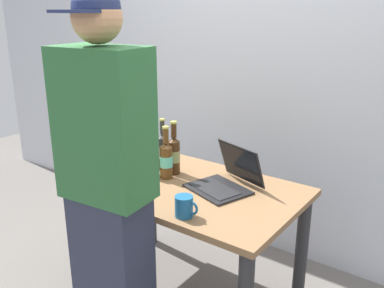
{
  "coord_description": "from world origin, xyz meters",
  "views": [
    {
      "loc": [
        1.31,
        -1.74,
        1.68
      ],
      "look_at": [
        0.04,
        0.0,
        0.98
      ],
      "focal_mm": 39.17,
      "sensor_mm": 36.0,
      "label": 1
    }
  ],
  "objects": [
    {
      "name": "laptop",
      "position": [
        0.2,
        0.1,
        0.78
      ],
      "size": [
        0.41,
        0.42,
        0.23
      ],
      "color": "black",
      "rests_on": "desk"
    },
    {
      "name": "coffee_mug",
      "position": [
        0.22,
        -0.31,
        0.78
      ],
      "size": [
        0.13,
        0.09,
        0.1
      ],
      "color": "#19598C",
      "rests_on": "desk"
    },
    {
      "name": "desk",
      "position": [
        0.0,
        0.0,
        0.61
      ],
      "size": [
        1.28,
        0.79,
        0.73
      ],
      "color": "olive",
      "rests_on": "ground"
    },
    {
      "name": "person_figure",
      "position": [
        0.01,
        -0.59,
        0.91
      ],
      "size": [
        0.41,
        0.32,
        1.78
      ],
      "color": "#2D3347",
      "rests_on": "ground"
    },
    {
      "name": "beer_bottle_brown",
      "position": [
        -0.24,
        -0.01,
        0.84
      ],
      "size": [
        0.07,
        0.07,
        0.3
      ],
      "color": "#1E5123",
      "rests_on": "desk"
    },
    {
      "name": "back_wall",
      "position": [
        0.0,
        0.85,
        1.3
      ],
      "size": [
        6.0,
        0.1,
        2.6
      ],
      "primitive_type": "cube",
      "color": "silver",
      "rests_on": "ground"
    },
    {
      "name": "beer_bottle_amber",
      "position": [
        -0.16,
        0.09,
        0.86
      ],
      "size": [
        0.07,
        0.07,
        0.32
      ],
      "color": "#472B14",
      "rests_on": "desk"
    },
    {
      "name": "beer_bottle_dark",
      "position": [
        -0.16,
        0.01,
        0.85
      ],
      "size": [
        0.07,
        0.07,
        0.31
      ],
      "color": "brown",
      "rests_on": "desk"
    },
    {
      "name": "beer_bottle_green",
      "position": [
        -0.26,
        0.11,
        0.85
      ],
      "size": [
        0.07,
        0.07,
        0.32
      ],
      "color": "#333333",
      "rests_on": "desk"
    }
  ]
}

